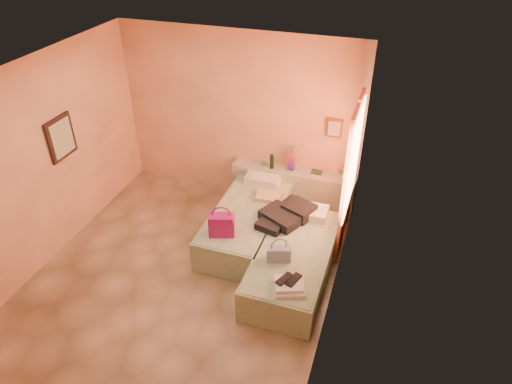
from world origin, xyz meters
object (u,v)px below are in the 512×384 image
water_bottle (272,161)px  green_book (317,172)px  flower_vase (345,171)px  bed_right (294,263)px  towel_stack (290,287)px  bed_left (247,222)px  magenta_handbag (222,224)px  blue_handbag (279,254)px  headboard_ledge (292,187)px

water_bottle → green_book: 0.75m
green_book → flower_vase: 0.45m
bed_right → towel_stack: towel_stack is taller
bed_right → water_bottle: water_bottle is taller
bed_left → water_bottle: water_bottle is taller
water_bottle → green_book: bearing=6.5°
bed_left → bed_right: (0.90, -0.65, 0.00)m
magenta_handbag → towel_stack: size_ratio=1.01×
blue_handbag → flower_vase: bearing=58.0°
water_bottle → towel_stack: 2.60m
bed_right → flower_vase: (0.36, 1.75, 0.52)m
headboard_ledge → bed_left: bearing=-112.7°
headboard_ledge → green_book: bearing=7.6°
magenta_handbag → towel_stack: magenta_handbag is taller
water_bottle → towel_stack: bearing=-68.5°
headboard_ledge → water_bottle: 0.58m
bed_right → bed_left: bearing=144.5°
bed_right → water_bottle: size_ratio=7.96×
water_bottle → flower_vase: size_ratio=1.09×
flower_vase → blue_handbag: 2.09m
magenta_handbag → green_book: bearing=44.2°
flower_vase → blue_handbag: bearing=-104.0°
blue_handbag → headboard_ledge: bearing=81.1°
headboard_ledge → green_book: 0.51m
bed_right → magenta_handbag: bearing=-179.1°
bed_left → headboard_ledge: bearing=67.6°
water_bottle → green_book: size_ratio=1.42×
blue_handbag → bed_left: bearing=111.3°
water_bottle → magenta_handbag: bearing=-97.1°
bed_left → blue_handbag: blue_handbag is taller
blue_handbag → green_book: bearing=70.2°
green_book → flower_vase: (0.44, -0.00, 0.10)m
bed_right → green_book: (-0.08, 1.75, 0.41)m
headboard_ledge → flower_vase: size_ratio=8.91×
bed_right → water_bottle: bearing=116.5°
water_bottle → blue_handbag: size_ratio=0.81×
green_book → magenta_handbag: size_ratio=0.50×
green_book → towel_stack: (0.21, -2.49, -0.11)m
water_bottle → green_book: water_bottle is taller
green_book → water_bottle: bearing=-169.6°
headboard_ledge → water_bottle: size_ratio=8.16×
bed_left → towel_stack: size_ratio=5.71×
bed_left → green_book: bearing=53.7°
flower_vase → blue_handbag: flower_vase is taller
flower_vase → magenta_handbag: flower_vase is taller
blue_handbag → magenta_handbag: bearing=145.5°
bed_left → blue_handbag: (0.75, -0.92, 0.35)m
bed_left → magenta_handbag: 0.79m
headboard_ledge → magenta_handbag: (-0.57, -1.71, 0.34)m
magenta_handbag → blue_handbag: size_ratio=1.14×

